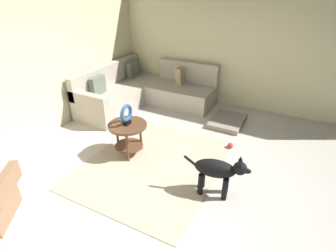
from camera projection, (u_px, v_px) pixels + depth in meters
ground_plane at (191, 187)px, 3.75m from camera, size 6.00×6.00×0.10m
wall_back at (24, 61)px, 4.26m from camera, size 6.00×0.12×2.70m
wall_right at (252, 44)px, 5.36m from camera, size 0.12×6.00×2.70m
area_rug at (153, 164)px, 4.12m from camera, size 2.30×1.90×0.01m
sectional_couch at (143, 92)px, 5.95m from camera, size 2.20×2.25×0.88m
side_table at (128, 131)px, 4.18m from camera, size 0.60×0.60×0.54m
torus_sculpture at (126, 114)px, 4.04m from camera, size 0.28×0.08×0.33m
dog_bed_mat at (227, 121)px, 5.27m from camera, size 0.80×0.60×0.09m
dog at (218, 171)px, 3.38m from camera, size 0.30×0.84×0.63m
dog_toy_ball at (230, 146)px, 4.50m from camera, size 0.09×0.09×0.09m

